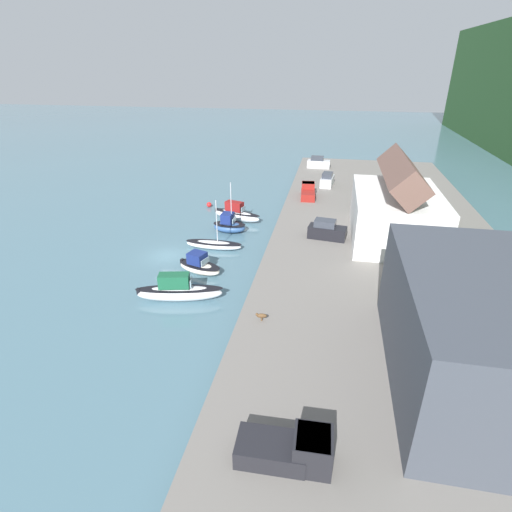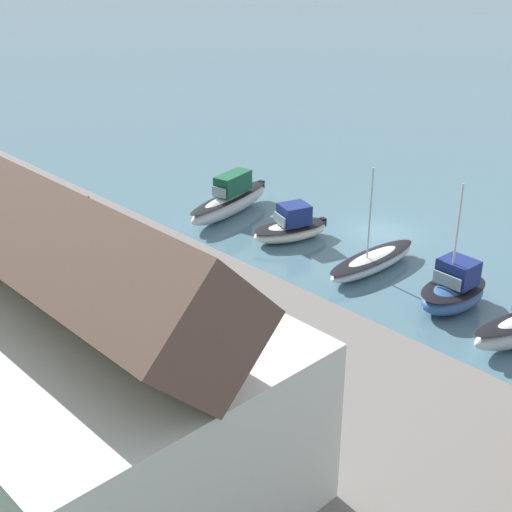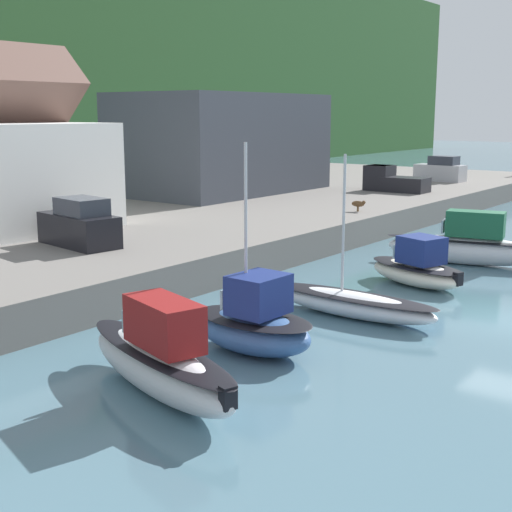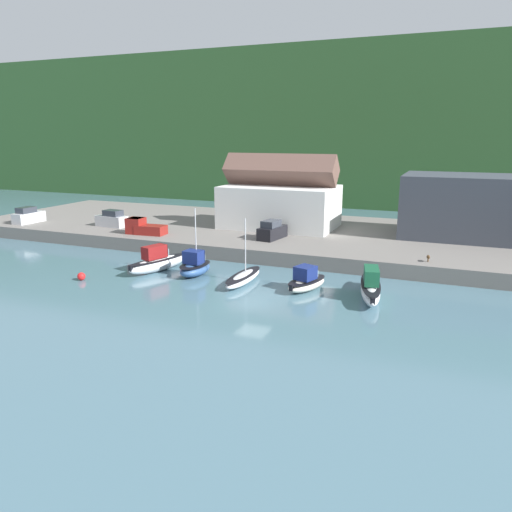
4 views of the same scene
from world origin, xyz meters
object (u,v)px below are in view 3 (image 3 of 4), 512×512
(moored_boat_0, at_px, (160,359))
(parked_car_0, at_px, (79,225))
(moored_boat_4, at_px, (468,245))
(pickup_truck_1, at_px, (391,180))
(moored_boat_3, at_px, (417,268))
(parked_car_2, at_px, (441,170))
(dog_on_quay, at_px, (359,204))
(moored_boat_1, at_px, (254,324))
(moored_boat_2, at_px, (353,303))

(moored_boat_0, relative_size, parked_car_0, 1.62)
(moored_boat_4, bearing_deg, pickup_truck_1, 25.21)
(moored_boat_4, bearing_deg, moored_boat_3, 166.56)
(moored_boat_4, bearing_deg, parked_car_2, 13.22)
(pickup_truck_1, relative_size, dog_on_quay, 5.39)
(moored_boat_1, relative_size, dog_on_quay, 7.32)
(moored_boat_2, height_order, moored_boat_4, moored_boat_2)
(moored_boat_3, height_order, parked_car_0, parked_car_0)
(moored_boat_0, height_order, dog_on_quay, moored_boat_0)
(pickup_truck_1, bearing_deg, moored_boat_0, -163.72)
(moored_boat_3, xyz_separation_m, pickup_truck_1, (21.01, 11.78, 1.57))
(moored_boat_2, xyz_separation_m, moored_boat_4, (11.43, 0.08, 0.47))
(moored_boat_0, bearing_deg, moored_boat_1, 17.36)
(moored_boat_1, height_order, pickup_truck_1, moored_boat_1)
(parked_car_2, bearing_deg, dog_on_quay, -167.28)
(moored_boat_3, distance_m, moored_boat_4, 5.54)
(moored_boat_4, height_order, pickup_truck_1, pickup_truck_1)
(moored_boat_0, xyz_separation_m, moored_boat_4, (20.91, -0.38, 0.01))
(moored_boat_3, xyz_separation_m, moored_boat_4, (5.53, -0.11, 0.20))
(moored_boat_3, relative_size, moored_boat_4, 0.65)
(moored_boat_0, xyz_separation_m, moored_boat_2, (9.49, -0.45, -0.46))
(moored_boat_4, xyz_separation_m, parked_car_2, (25.44, 12.15, 1.46))
(parked_car_0, bearing_deg, moored_boat_1, -96.75)
(moored_boat_3, height_order, dog_on_quay, dog_on_quay)
(dog_on_quay, bearing_deg, moored_boat_4, 55.88)
(moored_boat_2, bearing_deg, parked_car_0, 99.40)
(moored_boat_4, distance_m, dog_on_quay, 9.19)
(parked_car_2, bearing_deg, moored_boat_0, -163.30)
(parked_car_2, bearing_deg, moored_boat_3, -156.30)
(parked_car_0, distance_m, parked_car_2, 38.87)
(moored_boat_1, relative_size, pickup_truck_1, 1.36)
(moored_boat_0, height_order, moored_boat_2, moored_boat_2)
(moored_boat_2, relative_size, dog_on_quay, 7.55)
(moored_boat_2, bearing_deg, parked_car_2, 18.84)
(parked_car_0, bearing_deg, dog_on_quay, -5.94)
(parked_car_0, height_order, parked_car_2, same)
(moored_boat_2, distance_m, parked_car_0, 13.05)
(parked_car_2, distance_m, dog_on_quay, 21.88)
(moored_boat_0, xyz_separation_m, dog_on_quay, (24.83, 7.88, 1.01))
(moored_boat_2, xyz_separation_m, pickup_truck_1, (26.91, 11.96, 1.83))
(parked_car_2, xyz_separation_m, dog_on_quay, (-21.53, -3.90, -0.46))
(parked_car_0, relative_size, pickup_truck_1, 0.93)
(moored_boat_1, bearing_deg, parked_car_0, 77.14)
(moored_boat_1, height_order, moored_boat_4, moored_boat_1)
(parked_car_2, relative_size, dog_on_quay, 4.83)
(moored_boat_1, distance_m, moored_boat_2, 5.34)
(dog_on_quay, bearing_deg, moored_boat_2, 19.76)
(moored_boat_0, height_order, pickup_truck_1, pickup_truck_1)
(moored_boat_3, bearing_deg, dog_on_quay, 58.63)
(moored_boat_0, distance_m, dog_on_quay, 26.07)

